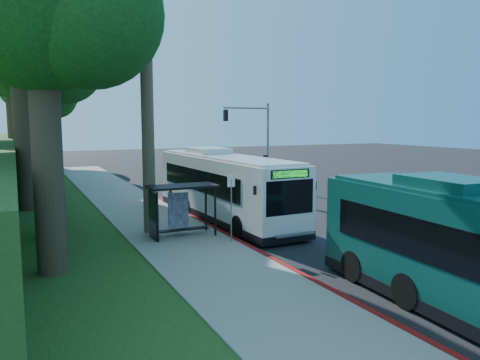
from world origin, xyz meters
TOP-DOWN VIEW (x-y plane):
  - ground at (0.00, 0.00)m, footprint 140.00×140.00m
  - sidewalk at (-7.30, 0.00)m, footprint 4.50×70.00m
  - red_curb at (-5.00, -4.00)m, footprint 0.25×30.00m
  - grass_verge at (-13.00, 5.00)m, footprint 8.00×70.00m
  - bus_shelter at (-7.26, -2.86)m, footprint 3.20×1.51m
  - stop_sign_pole at (-5.40, -5.00)m, footprint 0.35×0.06m
  - traffic_signal_pole at (3.78, 10.00)m, footprint 4.10×0.30m
  - tree_2 at (-11.89, 15.98)m, footprint 8.82×8.40m
  - tree_3 at (-13.88, 23.98)m, footprint 10.08×9.60m
  - tree_4 at (-11.40, 31.98)m, footprint 8.40×8.00m
  - tree_5 at (-10.41, 39.99)m, footprint 7.35×7.00m
  - white_bus at (-3.46, 0.31)m, footprint 3.35×13.36m
  - pickup at (1.86, 7.47)m, footprint 3.58×5.53m

SIDE VIEW (x-z plane):
  - ground at x=0.00m, z-range 0.00..0.00m
  - grass_verge at x=-13.00m, z-range 0.00..0.06m
  - sidewalk at x=-7.30m, z-range 0.00..0.12m
  - red_curb at x=-5.00m, z-range 0.00..0.13m
  - pickup at x=1.86m, z-range 0.00..1.42m
  - bus_shelter at x=-7.26m, z-range 0.53..3.08m
  - white_bus at x=-3.46m, z-range -0.05..3.91m
  - stop_sign_pole at x=-5.40m, z-range 0.50..3.67m
  - traffic_signal_pole at x=3.78m, z-range 0.92..7.92m
  - tree_5 at x=-10.41m, z-range 2.53..15.39m
  - tree_4 at x=-11.40m, z-range 2.66..16.80m
  - tree_2 at x=-11.89m, z-range 2.92..18.04m
  - tree_3 at x=-13.88m, z-range 3.34..20.62m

